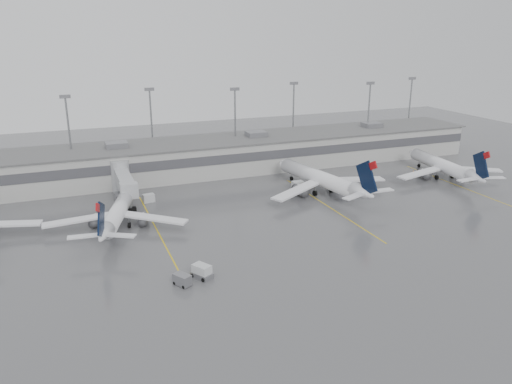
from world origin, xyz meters
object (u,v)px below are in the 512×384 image
object	(u,v)px
jet_far_right	(444,166)
baggage_tug	(202,273)
jet_mid_left	(118,212)
jet_mid_right	(322,179)

from	to	relation	value
jet_far_right	baggage_tug	bearing A→B (deg)	-150.66
jet_mid_left	baggage_tug	world-z (taller)	jet_mid_left
jet_mid_right	baggage_tug	xyz separation A→B (m)	(-35.10, -28.35, -2.59)
jet_mid_right	jet_far_right	bearing A→B (deg)	-10.59
jet_far_right	baggage_tug	world-z (taller)	jet_far_right
jet_mid_right	baggage_tug	distance (m)	45.19
jet_mid_left	jet_mid_right	xyz separation A→B (m)	(44.05, 3.92, 0.46)
jet_mid_right	jet_mid_left	bearing A→B (deg)	175.22
jet_mid_left	baggage_tug	bearing A→B (deg)	-52.28
jet_mid_left	jet_far_right	distance (m)	77.20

